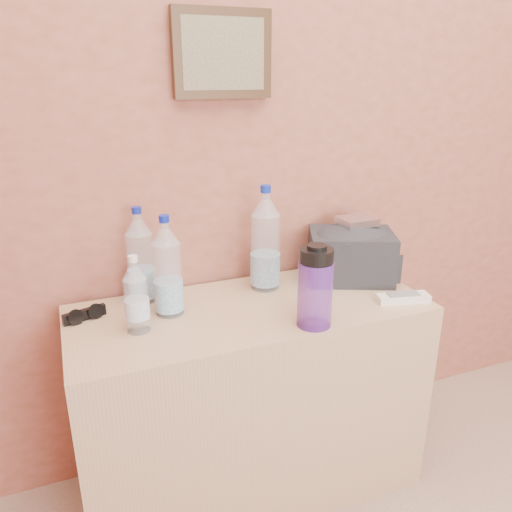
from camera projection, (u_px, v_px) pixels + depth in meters
The scene contains 11 objects.
picture_frame at pixel (222, 54), 1.46m from camera, with size 0.30×0.03×0.25m, color #382311, non-canonical shape.
dresser at pixel (251, 400), 1.64m from camera, with size 1.09×0.45×0.68m, color tan.
pet_large_a at pixel (167, 271), 1.44m from camera, with size 0.08×0.08×0.30m.
pet_large_b at pixel (141, 260), 1.52m from camera, with size 0.08×0.08×0.30m.
pet_large_c at pixel (265, 244), 1.61m from camera, with size 0.09×0.09×0.34m.
pet_small at pixel (136, 299), 1.35m from camera, with size 0.06×0.06×0.22m.
nalgene_bottle at pixel (315, 287), 1.37m from camera, with size 0.10×0.10×0.24m.
sunglasses at pixel (84, 315), 1.43m from camera, with size 0.12×0.05×0.03m, color black, non-canonical shape.
ac_remote at pixel (403, 298), 1.55m from camera, with size 0.16×0.05×0.02m, color silver.
toiletry_bag at pixel (351, 253), 1.70m from camera, with size 0.28×0.20×0.19m, color black, non-canonical shape.
foil_packet at pixel (357, 221), 1.68m from camera, with size 0.12×0.10×0.02m, color silver.
Camera 1 is at (-0.85, 0.47, 1.35)m, focal length 35.00 mm.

